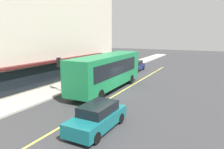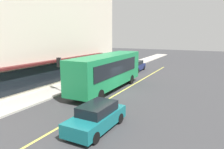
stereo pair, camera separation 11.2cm
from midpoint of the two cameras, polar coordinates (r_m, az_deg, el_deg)
ground at (r=19.89m, az=2.02°, el=-5.07°), size 120.00×120.00×0.00m
sidewalk at (r=22.77m, az=-11.01°, el=-3.01°), size 80.00×2.74×0.15m
lane_centre_stripe at (r=19.89m, az=2.02°, el=-5.05°), size 36.00×0.16×0.01m
storefront_building at (r=26.13m, az=-24.22°, el=15.19°), size 26.39×10.55×15.71m
bus at (r=20.65m, az=-1.02°, el=1.19°), size 11.15×2.67×3.50m
traffic_light at (r=20.11m, az=-14.00°, el=2.18°), size 0.30×0.52×3.20m
car_teal at (r=12.40m, az=-3.98°, el=-11.53°), size 4.33×1.93×1.52m
car_navy at (r=32.05m, az=6.64°, el=2.34°), size 4.36×1.97×1.52m
pedestrian_mid_block at (r=24.95m, az=-7.17°, el=0.98°), size 0.34×0.34×1.76m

